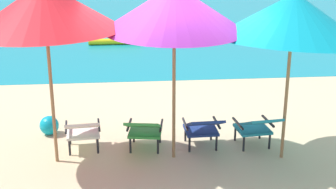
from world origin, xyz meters
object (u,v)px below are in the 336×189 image
Objects in this scene: lounge_chair_far_right at (257,126)px; beach_umbrella_right at (293,17)px; lounge_chair_near_left at (144,129)px; beach_umbrella_left at (45,7)px; lounge_chair_far_left at (83,130)px; beach_umbrella_center at (174,8)px; swim_buoy at (115,41)px; lounge_chair_near_right at (203,127)px; beach_ball at (49,125)px.

lounge_chair_far_right is 0.30× the size of beach_umbrella_right.
lounge_chair_near_left is 2.82m from beach_umbrella_right.
lounge_chair_far_right is at bearing 2.70° from beach_umbrella_left.
beach_umbrella_center is at bearing -10.47° from lounge_chair_far_left.
beach_umbrella_center is 1.70m from beach_umbrella_right.
beach_umbrella_left reaches higher than lounge_chair_near_left.
lounge_chair_near_right is (1.50, -7.53, 0.31)m from swim_buoy.
beach_umbrella_right is 9.35× the size of beach_ball.
lounge_chair_near_left is 2.40m from beach_umbrella_left.
swim_buoy is at bearing 81.03° from beach_ball.
beach_umbrella_right is at bearing -71.14° from swim_buoy.
beach_umbrella_right is at bearing -44.40° from lounge_chair_far_right.
beach_umbrella_left reaches higher than lounge_chair_far_right.
lounge_chair_near_right is 0.29× the size of beach_umbrella_left.
lounge_chair_far_left reaches higher than beach_ball.
beach_umbrella_right is (3.10, -0.41, 1.81)m from lounge_chair_far_left.
beach_ball is (-0.25, 1.05, -2.21)m from beach_umbrella_left.
lounge_chair_near_left and lounge_chair_near_right have the same top height.
beach_umbrella_right is at bearing -2.84° from beach_umbrella_left.
swim_buoy is 1.79× the size of lounge_chair_near_right.
beach_umbrella_left reaches higher than swim_buoy.
lounge_chair_far_right is 3.54m from beach_ball.
beach_umbrella_center is at bearing -157.54° from lounge_chair_near_right.
lounge_chair_near_left is 0.30× the size of beach_umbrella_right.
lounge_chair_near_right is 0.29× the size of beach_umbrella_right.
lounge_chair_far_left is 2.41m from beach_umbrella_center.
lounge_chair_far_left is 1.07m from beach_ball.
swim_buoy is 0.57× the size of beach_umbrella_center.
beach_umbrella_right is at bearing -9.65° from lounge_chair_near_left.
beach_ball is at bearing 161.12° from lounge_chair_near_right.
beach_umbrella_center is at bearing -24.93° from lounge_chair_near_left.
lounge_chair_near_right is (0.94, -0.01, 0.00)m from lounge_chair_near_left.
lounge_chair_near_right is 2.20m from beach_umbrella_right.
lounge_chair_near_right is 0.96× the size of lounge_chair_far_right.
lounge_chair_near_left is 1.84m from beach_ball.
lounge_chair_near_left is at bearing 170.35° from beach_umbrella_right.
lounge_chair_far_right is at bearing -2.19° from lounge_chair_near_right.
beach_umbrella_center reaches higher than lounge_chair_far_right.
beach_ball is (-2.55, 0.87, -0.24)m from lounge_chair_near_right.
swim_buoy is 7.49m from lounge_chair_far_left.
lounge_chair_far_left is 2.77× the size of beach_ball.
beach_umbrella_left is at bearing -148.49° from lounge_chair_far_left.
lounge_chair_far_right is (1.81, -0.04, 0.00)m from lounge_chair_near_left.
swim_buoy is 7.68m from lounge_chair_near_right.
lounge_chair_far_left and lounge_chair_near_right have the same top height.
lounge_chair_far_right is (0.87, -0.03, 0.00)m from lounge_chair_near_right.
lounge_chair_near_left is 0.31× the size of beach_umbrella_left.
beach_umbrella_right is at bearing -7.63° from lounge_chair_far_left.
beach_umbrella_center is 0.91× the size of beach_umbrella_right.
lounge_chair_far_left is 3.61m from beach_umbrella_right.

